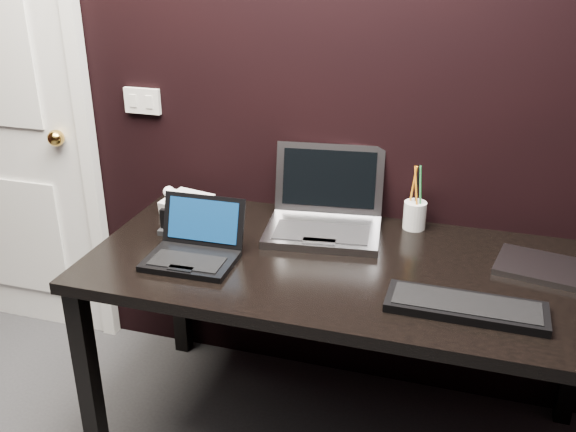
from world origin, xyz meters
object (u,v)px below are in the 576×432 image
(desk_phone, at_px, (187,203))
(pen_cup, at_px, (415,214))
(closed_laptop, at_px, (544,268))
(mobile_phone, at_px, (167,224))
(desk, at_px, (346,283))
(silver_laptop, at_px, (324,217))
(ext_keyboard, at_px, (466,307))
(netbook, at_px, (194,249))

(desk_phone, relative_size, pen_cup, 0.87)
(closed_laptop, distance_m, mobile_phone, 1.28)
(desk, height_order, silver_laptop, silver_laptop)
(ext_keyboard, xyz_separation_m, closed_laptop, (0.23, 0.32, -0.00))
(netbook, bearing_deg, desk, 14.05)
(silver_laptop, bearing_deg, pen_cup, 19.86)
(ext_keyboard, bearing_deg, desk, 153.70)
(netbook, distance_m, ext_keyboard, 0.88)
(ext_keyboard, bearing_deg, closed_laptop, 54.47)
(desk, xyz_separation_m, silver_laptop, (-0.13, 0.22, 0.13))
(desk, xyz_separation_m, netbook, (-0.49, -0.12, 0.12))
(netbook, height_order, desk_phone, netbook)
(netbook, xyz_separation_m, silver_laptop, (0.36, 0.34, 0.02))
(pen_cup, bearing_deg, silver_laptop, -160.14)
(netbook, height_order, pen_cup, pen_cup)
(netbook, relative_size, mobile_phone, 3.26)
(desk, height_order, netbook, netbook)
(ext_keyboard, relative_size, pen_cup, 1.88)
(silver_laptop, distance_m, pen_cup, 0.33)
(ext_keyboard, bearing_deg, netbook, 175.51)
(mobile_phone, bearing_deg, silver_laptop, 19.61)
(closed_laptop, distance_m, pen_cup, 0.48)
(silver_laptop, xyz_separation_m, desk_phone, (-0.55, 0.01, -0.02))
(silver_laptop, distance_m, desk_phone, 0.55)
(netbook, distance_m, mobile_phone, 0.23)
(silver_laptop, relative_size, pen_cup, 1.85)
(netbook, xyz_separation_m, closed_laptop, (1.10, 0.25, -0.03))
(silver_laptop, xyz_separation_m, closed_laptop, (0.74, -0.09, -0.04))
(closed_laptop, relative_size, pen_cup, 1.35)
(netbook, bearing_deg, closed_laptop, 12.83)
(ext_keyboard, relative_size, desk_phone, 2.16)
(mobile_phone, bearing_deg, closed_laptop, 4.33)
(ext_keyboard, bearing_deg, pen_cup, 111.70)
(desk_phone, bearing_deg, silver_laptop, -0.73)
(desk, xyz_separation_m, desk_phone, (-0.68, 0.23, 0.11))
(closed_laptop, distance_m, desk_phone, 1.29)
(silver_laptop, xyz_separation_m, ext_keyboard, (0.52, -0.41, -0.04))
(ext_keyboard, xyz_separation_m, mobile_phone, (-1.05, 0.22, 0.02))
(ext_keyboard, height_order, pen_cup, pen_cup)
(desk, distance_m, ext_keyboard, 0.44)
(mobile_phone, height_order, pen_cup, pen_cup)
(netbook, relative_size, desk_phone, 1.40)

